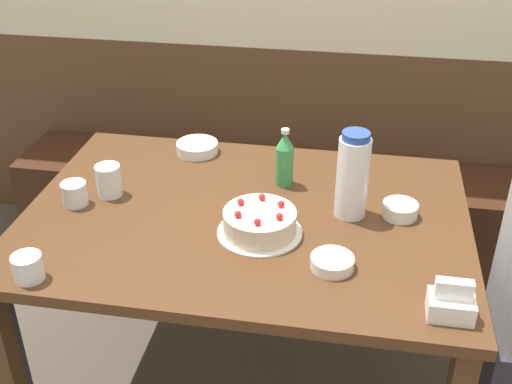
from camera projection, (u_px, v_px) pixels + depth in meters
name	position (u px, v px, depth m)	size (l,w,h in m)	color
bench_seat	(280.00, 213.00, 2.91)	(2.36, 0.38, 0.46)	#381E11
dining_table	(246.00, 238.00, 1.99)	(1.34, 0.94, 0.74)	#4C2D19
birthday_cake	(260.00, 223.00, 1.83)	(0.25, 0.25, 0.09)	white
water_pitcher	(353.00, 175.00, 1.87)	(0.10, 0.10, 0.27)	white
soju_bottle	(285.00, 159.00, 2.05)	(0.06, 0.06, 0.20)	#388E4C
napkin_holder	(451.00, 303.00, 1.53)	(0.11, 0.08, 0.11)	white
bowl_soup_white	(400.00, 210.00, 1.92)	(0.11, 0.11, 0.04)	white
bowl_rice_small	(197.00, 147.00, 2.29)	(0.15, 0.15, 0.04)	white
bowl_side_dish	(332.00, 262.00, 1.70)	(0.12, 0.12, 0.03)	white
glass_water_tall	(75.00, 194.00, 1.97)	(0.08, 0.08, 0.07)	silver
glass_tumbler_short	(109.00, 180.00, 2.01)	(0.08, 0.08, 0.10)	silver
glass_shot_small	(28.00, 267.00, 1.65)	(0.08, 0.08, 0.07)	silver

